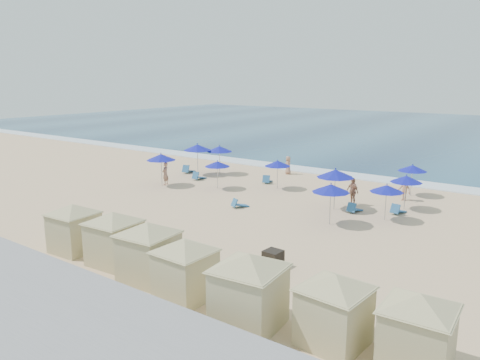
# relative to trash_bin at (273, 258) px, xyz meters

# --- Properties ---
(ground) EXTENTS (160.00, 160.00, 0.00)m
(ground) POSITION_rel_trash_bin_xyz_m (-5.96, 5.20, -0.37)
(ground) COLOR #D5B287
(ground) RESTS_ON ground
(ocean) EXTENTS (160.00, 80.00, 0.06)m
(ocean) POSITION_rel_trash_bin_xyz_m (-5.96, 60.20, -0.34)
(ocean) COLOR navy
(ocean) RESTS_ON ground
(surf_line) EXTENTS (160.00, 2.50, 0.08)m
(surf_line) POSITION_rel_trash_bin_xyz_m (-5.96, 20.70, -0.33)
(surf_line) COLOR white
(surf_line) RESTS_ON ground
(seawall) EXTENTS (160.00, 6.10, 1.22)m
(seawall) POSITION_rel_trash_bin_xyz_m (-5.96, -8.29, 0.28)
(seawall) COLOR gray
(seawall) RESTS_ON ground
(trash_bin) EXTENTS (0.79, 0.79, 0.74)m
(trash_bin) POSITION_rel_trash_bin_xyz_m (0.00, 0.00, 0.00)
(trash_bin) COLOR black
(trash_bin) RESTS_ON ground
(cabana_0) EXTENTS (4.13, 4.13, 2.60)m
(cabana_0) POSITION_rel_trash_bin_xyz_m (-8.76, -4.05, 1.11)
(cabana_0) COLOR tan
(cabana_0) RESTS_ON ground
(cabana_1) EXTENTS (4.25, 4.25, 2.68)m
(cabana_1) POSITION_rel_trash_bin_xyz_m (-5.94, -3.92, 1.16)
(cabana_1) COLOR tan
(cabana_1) RESTS_ON ground
(cabana_2) EXTENTS (4.35, 4.35, 2.74)m
(cabana_2) POSITION_rel_trash_bin_xyz_m (-3.43, -4.20, 1.20)
(cabana_2) COLOR tan
(cabana_2) RESTS_ON ground
(cabana_3) EXTENTS (4.11, 4.11, 2.58)m
(cabana_3) POSITION_rel_trash_bin_xyz_m (-1.07, -4.54, 1.11)
(cabana_3) COLOR tan
(cabana_3) RESTS_ON ground
(cabana_4) EXTENTS (4.50, 4.50, 2.84)m
(cabana_4) POSITION_rel_trash_bin_xyz_m (2.05, -4.79, 1.25)
(cabana_4) COLOR tan
(cabana_4) RESTS_ON ground
(cabana_5) EXTENTS (4.09, 4.09, 2.57)m
(cabana_5) POSITION_rel_trash_bin_xyz_m (4.85, -4.15, 1.10)
(cabana_5) COLOR tan
(cabana_5) RESTS_ON ground
(cabana_6) EXTENTS (4.07, 4.07, 2.56)m
(cabana_6) POSITION_rel_trash_bin_xyz_m (7.31, -3.91, 1.09)
(cabana_6) COLOR tan
(cabana_6) RESTS_ON ground
(umbrella_0) EXTENTS (2.41, 2.41, 2.75)m
(umbrella_0) POSITION_rel_trash_bin_xyz_m (-16.16, 13.37, 2.01)
(umbrella_0) COLOR #A5A8AD
(umbrella_0) RESTS_ON ground
(umbrella_1) EXTENTS (2.28, 2.28, 2.60)m
(umbrella_1) POSITION_rel_trash_bin_xyz_m (-15.61, 8.50, 1.88)
(umbrella_1) COLOR #A5A8AD
(umbrella_1) RESTS_ON ground
(umbrella_2) EXTENTS (2.24, 2.24, 2.55)m
(umbrella_2) POSITION_rel_trash_bin_xyz_m (-14.81, 14.73, 1.84)
(umbrella_2) COLOR #A5A8AD
(umbrella_2) RESTS_ON ground
(umbrella_3) EXTENTS (1.93, 1.93, 2.20)m
(umbrella_3) POSITION_rel_trash_bin_xyz_m (-11.44, 10.26, 1.53)
(umbrella_3) COLOR #A5A8AD
(umbrella_3) RESTS_ON ground
(umbrella_4) EXTENTS (1.97, 1.97, 2.24)m
(umbrella_4) POSITION_rel_trash_bin_xyz_m (-7.77, 12.91, 1.57)
(umbrella_4) COLOR #A5A8AD
(umbrella_4) RESTS_ON ground
(umbrella_5) EXTENTS (2.36, 2.36, 2.69)m
(umbrella_5) POSITION_rel_trash_bin_xyz_m (-1.84, 10.23, 1.96)
(umbrella_5) COLOR #A5A8AD
(umbrella_5) RESTS_ON ground
(umbrella_6) EXTENTS (2.16, 2.16, 2.45)m
(umbrella_6) POSITION_rel_trash_bin_xyz_m (-0.67, 7.14, 1.76)
(umbrella_6) COLOR #A5A8AD
(umbrella_6) RESTS_ON ground
(umbrella_7) EXTENTS (2.02, 2.02, 2.30)m
(umbrella_7) POSITION_rel_trash_bin_xyz_m (1.05, 16.75, 1.62)
(umbrella_7) COLOR #A5A8AD
(umbrella_7) RESTS_ON ground
(umbrella_8) EXTENTS (2.00, 2.00, 2.28)m
(umbrella_8) POSITION_rel_trash_bin_xyz_m (1.80, 12.88, 1.60)
(umbrella_8) COLOR #A5A8AD
(umbrella_8) RESTS_ON ground
(umbrella_9) EXTENTS (1.95, 1.95, 2.22)m
(umbrella_9) POSITION_rel_trash_bin_xyz_m (1.62, 9.78, 1.55)
(umbrella_9) COLOR #A5A8AD
(umbrella_9) RESTS_ON ground
(beach_chair_0) EXTENTS (0.90, 1.50, 0.77)m
(beach_chair_0) POSITION_rel_trash_bin_xyz_m (-17.34, 13.37, -0.10)
(beach_chair_0) COLOR #265E8D
(beach_chair_0) RESTS_ON ground
(beach_chair_1) EXTENTS (0.60, 1.32, 0.72)m
(beach_chair_1) POSITION_rel_trash_bin_xyz_m (-14.75, 11.80, -0.12)
(beach_chair_1) COLOR #265E8D
(beach_chair_1) RESTS_ON ground
(beach_chair_2) EXTENTS (0.97, 1.40, 0.71)m
(beach_chair_2) POSITION_rel_trash_bin_xyz_m (-9.44, 14.08, -0.13)
(beach_chair_2) COLOR #265E8D
(beach_chair_2) RESTS_ON ground
(beach_chair_3) EXTENTS (0.94, 1.25, 0.63)m
(beach_chair_3) POSITION_rel_trash_bin_xyz_m (-7.01, 6.92, -0.15)
(beach_chair_3) COLOR #265E8D
(beach_chair_3) RESTS_ON ground
(beach_chair_4) EXTENTS (0.67, 1.29, 0.68)m
(beach_chair_4) POSITION_rel_trash_bin_xyz_m (-0.51, 10.27, -0.14)
(beach_chair_4) COLOR #265E8D
(beach_chair_4) RESTS_ON ground
(beach_chair_5) EXTENTS (0.73, 1.32, 0.69)m
(beach_chair_5) POSITION_rel_trash_bin_xyz_m (1.80, 11.55, -0.13)
(beach_chair_5) COLOR #265E8D
(beach_chair_5) RESTS_ON ground
(beachgoer_0) EXTENTS (0.60, 0.75, 1.78)m
(beachgoer_0) POSITION_rel_trash_bin_xyz_m (-15.58, 8.87, 0.52)
(beachgoer_0) COLOR #AA785E
(beachgoer_0) RESTS_ON ground
(beachgoer_1) EXTENTS (1.16, 0.89, 1.83)m
(beachgoer_1) POSITION_rel_trash_bin_xyz_m (-1.34, 11.91, 0.54)
(beachgoer_1) COLOR #AA785E
(beachgoer_1) RESTS_ON ground
(beachgoer_2) EXTENTS (1.21, 0.96, 1.64)m
(beachgoer_2) POSITION_rel_trash_bin_xyz_m (1.08, 15.04, 0.45)
(beachgoer_2) COLOR #AA785E
(beachgoer_2) RESTS_ON ground
(beachgoer_3) EXTENTS (0.79, 0.91, 1.58)m
(beachgoer_3) POSITION_rel_trash_bin_xyz_m (-9.94, 18.20, 0.42)
(beachgoer_3) COLOR #AA785E
(beachgoer_3) RESTS_ON ground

